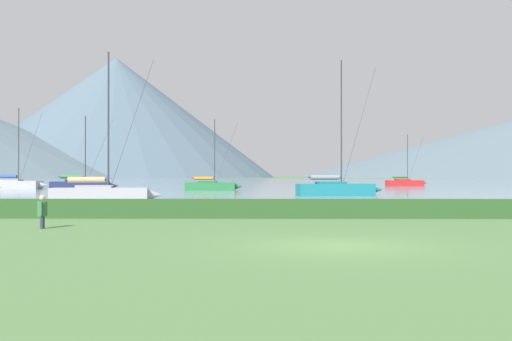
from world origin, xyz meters
name	(u,v)px	position (x,y,z in m)	size (l,w,h in m)	color
ground_plane	(338,246)	(0.00, 0.00, 0.00)	(1000.00, 1000.00, 0.00)	#517A42
harbor_water	(272,182)	(0.00, 137.00, 0.00)	(320.00, 246.00, 0.00)	gray
hedge_line	(309,209)	(0.00, 11.00, 0.43)	(80.00, 1.20, 0.85)	#284C23
sailboat_slip_0	(102,193)	(-13.55, 25.87, 0.65)	(7.86, 3.23, 10.68)	#9E9EA3
sailboat_slip_1	(81,185)	(-24.69, 58.02, 0.67)	(8.32, 3.70, 9.23)	navy
sailboat_slip_3	(336,188)	(4.67, 39.88, 0.70)	(8.32, 3.41, 12.68)	#19707A
sailboat_slip_4	(211,186)	(-8.65, 58.74, 0.59)	(7.13, 2.17, 8.87)	#236B38
sailboat_slip_7	(405,183)	(21.93, 86.92, 0.60)	(7.38, 3.52, 8.77)	red
sailboat_slip_8	(15,184)	(-35.72, 64.86, 0.69)	(8.23, 2.79, 11.00)	#9E9EA3
person_seated_viewer	(42,210)	(-10.27, 5.37, 0.69)	(0.36, 0.56, 1.25)	#2D3347
distant_hill_central_peak	(116,118)	(-93.59, 359.38, 37.01)	(195.77, 195.77, 74.01)	#4C6070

